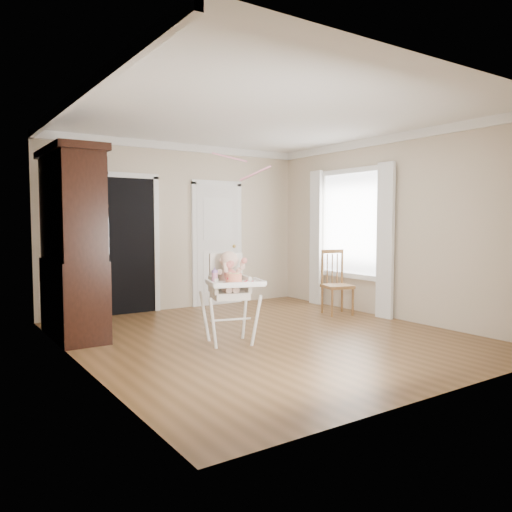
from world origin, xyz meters
TOP-DOWN VIEW (x-y plane):
  - floor at (0.00, 0.00)m, footprint 5.00×5.00m
  - ceiling at (0.00, 0.00)m, footprint 5.00×5.00m
  - wall_back at (0.00, 2.50)m, footprint 4.50×0.00m
  - wall_left at (-2.25, 0.00)m, footprint 0.00×5.00m
  - wall_right at (2.25, 0.00)m, footprint 0.00×5.00m
  - crown_molding at (0.00, 0.00)m, footprint 4.50×5.00m
  - doorway at (-0.90, 2.48)m, footprint 1.06×0.05m
  - closet_door at (0.70, 2.48)m, footprint 0.96×0.09m
  - window_right at (2.18, 0.80)m, footprint 0.13×1.84m
  - high_chair at (-0.55, -0.03)m, footprint 0.79×0.90m
  - baby at (-0.54, -0.01)m, footprint 0.31×0.29m
  - cake at (-0.66, -0.30)m, footprint 0.23×0.23m
  - sippy_cup at (-0.79, -0.10)m, footprint 0.07×0.07m
  - china_cabinet at (-1.99, 1.32)m, footprint 0.61×1.38m
  - dining_chair at (1.78, 0.66)m, footprint 0.50×0.50m
  - streamer at (-0.34, 0.33)m, footprint 0.26×0.44m

SIDE VIEW (x-z plane):
  - floor at x=0.00m, z-range 0.00..0.00m
  - dining_chair at x=1.78m, z-range -0.03..0.96m
  - high_chair at x=-0.55m, z-range 0.13..1.21m
  - cake at x=-0.66m, z-range 0.75..0.86m
  - sippy_cup at x=-0.79m, z-range 0.74..0.91m
  - baby at x=-0.54m, z-range 0.58..1.09m
  - closet_door at x=0.70m, z-range -0.04..2.09m
  - doorway at x=-0.90m, z-range 0.00..2.22m
  - china_cabinet at x=-1.99m, z-range 0.00..2.32m
  - window_right at x=2.18m, z-range 0.14..2.44m
  - wall_back at x=0.00m, z-range -0.90..3.60m
  - wall_left at x=-2.25m, z-range -1.15..3.85m
  - wall_right at x=2.25m, z-range -1.15..3.85m
  - streamer at x=-0.34m, z-range 2.15..2.30m
  - crown_molding at x=0.00m, z-range 2.58..2.70m
  - ceiling at x=0.00m, z-range 2.70..2.70m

